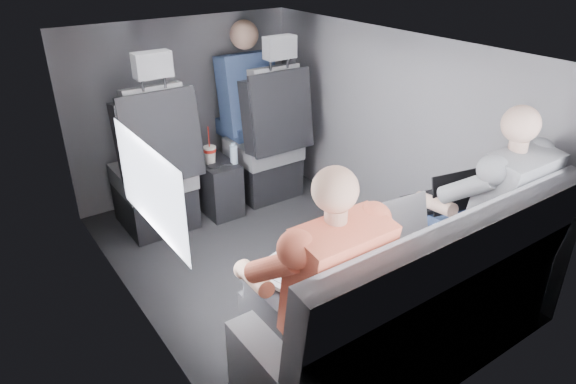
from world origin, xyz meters
TOP-DOWN VIEW (x-y plane):
  - floor at (0.00, 0.00)m, footprint 2.60×2.60m
  - ceiling at (0.00, 0.00)m, footprint 2.60×2.60m
  - panel_left at (-0.90, 0.00)m, footprint 0.02×2.60m
  - panel_right at (0.90, 0.00)m, footprint 0.02×2.60m
  - panel_front at (0.00, 1.30)m, footprint 1.80×0.02m
  - panel_back at (0.00, -1.30)m, footprint 1.80×0.02m
  - side_window at (-0.88, -0.30)m, footprint 0.02×0.75m
  - seatbelt at (0.45, 0.67)m, footprint 0.35×0.11m
  - front_seat_left at (-0.45, 0.84)m, footprint 0.52×0.58m
  - front_seat_right at (0.45, 0.84)m, footprint 0.52×0.58m
  - center_console at (0.00, 0.88)m, footprint 0.24×0.48m
  - rear_bench at (0.00, -1.06)m, footprint 1.60×0.57m
  - soda_cup at (-0.04, 0.83)m, footprint 0.09×0.09m
  - water_bottle at (0.10, 0.73)m, footprint 0.05×0.05m
  - laptop_white at (-0.45, -0.82)m, footprint 0.39×0.40m
  - laptop_silver at (-0.02, -0.83)m, footprint 0.39×0.37m
  - laptop_black at (0.52, -0.76)m, footprint 0.33×0.32m
  - passenger_rear_left at (-0.50, -0.97)m, footprint 0.47×0.60m
  - passenger_rear_right at (0.58, -0.97)m, footprint 0.49×0.61m
  - passenger_front_right at (0.43, 1.10)m, footprint 0.43×0.43m

SIDE VIEW (x-z plane):
  - floor at x=0.00m, z-range 0.00..0.00m
  - center_console at x=0.00m, z-range 0.00..0.41m
  - rear_bench at x=0.00m, z-range -0.15..0.77m
  - front_seat_left at x=-0.45m, z-range -0.23..1.03m
  - front_seat_right at x=0.45m, z-range -0.23..1.03m
  - soda_cup at x=-0.04m, z-range 0.33..0.61m
  - water_bottle at x=0.10m, z-range 0.39..0.55m
  - passenger_rear_left at x=-0.50m, z-range 0.02..1.20m
  - passenger_rear_right at x=0.58m, z-range 0.02..1.22m
  - laptop_black at x=0.52m, z-range 0.52..0.74m
  - laptop_white at x=-0.45m, z-range 0.51..0.76m
  - laptop_silver at x=-0.02m, z-range 0.51..0.77m
  - panel_left at x=-0.90m, z-range 0.00..1.35m
  - panel_right at x=0.90m, z-range 0.00..1.35m
  - panel_front at x=0.00m, z-range 0.00..1.35m
  - panel_back at x=0.00m, z-range 0.00..1.35m
  - passenger_front_right at x=0.43m, z-range 0.31..1.21m
  - seatbelt at x=0.45m, z-range 0.50..1.10m
  - side_window at x=-0.88m, z-range 0.69..1.11m
  - ceiling at x=0.00m, z-range 1.35..1.35m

